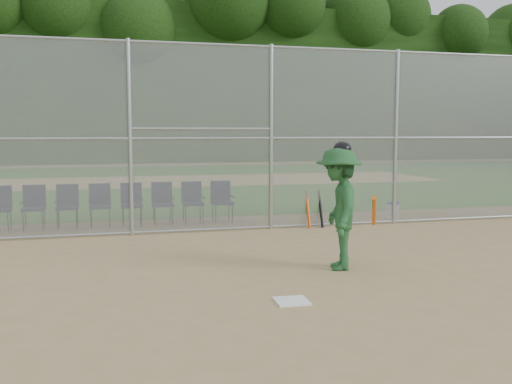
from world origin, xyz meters
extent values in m
plane|color=tan|center=(0.00, 0.00, 0.00)|extent=(100.00, 100.00, 0.00)
plane|color=#27641E|center=(0.00, 18.00, 0.01)|extent=(100.00, 100.00, 0.00)
plane|color=tan|center=(0.00, 18.00, 0.01)|extent=(24.00, 24.00, 0.00)
cube|color=gray|center=(0.00, 5.00, 2.00)|extent=(16.00, 0.02, 4.00)
cylinder|color=#9EA3A8|center=(0.00, 5.00, 3.95)|extent=(16.00, 0.05, 0.05)
cube|color=black|center=(0.00, 35.00, 5.50)|extent=(80.00, 5.00, 11.00)
cube|color=white|center=(-0.27, -0.30, 0.01)|extent=(0.43, 0.43, 0.02)
imported|color=#215329|center=(0.98, 1.19, 0.95)|extent=(1.01, 1.38, 1.90)
ellipsoid|color=black|center=(0.98, 1.19, 1.87)|extent=(0.27, 0.30, 0.23)
cylinder|color=orange|center=(1.38, 0.79, 0.95)|extent=(0.39, 0.69, 0.53)
cylinder|color=white|center=(4.33, 5.68, 0.18)|extent=(0.31, 0.31, 0.37)
cylinder|color=#2540A1|center=(4.33, 5.68, 0.39)|extent=(0.33, 0.33, 0.05)
cylinder|color=#D84C14|center=(1.85, 4.96, 0.42)|extent=(0.06, 0.30, 0.83)
cylinder|color=black|center=(2.15, 4.96, 0.41)|extent=(0.06, 0.32, 0.83)
camera|label=1|loc=(-2.49, -6.94, 2.13)|focal=40.00mm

